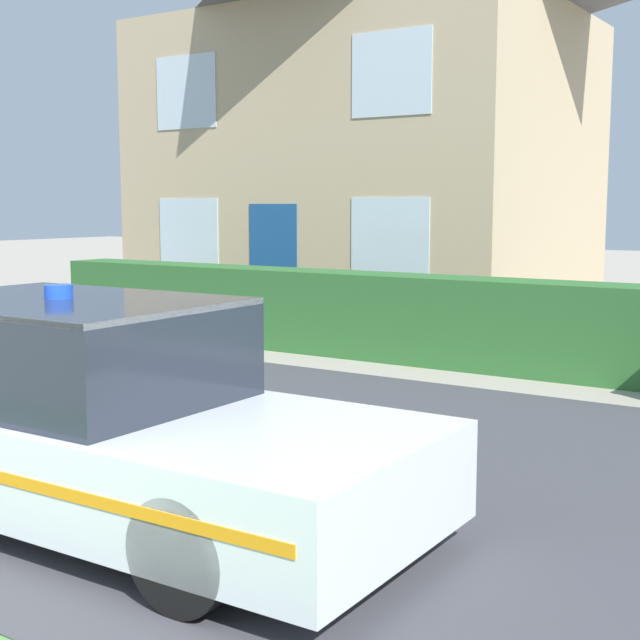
% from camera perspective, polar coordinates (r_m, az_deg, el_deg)
% --- Properties ---
extents(road_strip, '(28.00, 6.74, 0.01)m').
position_cam_1_polar(road_strip, '(7.67, -3.05, -8.34)').
color(road_strip, '#424247').
rests_on(road_strip, ground).
extents(garden_hedge, '(14.61, 0.79, 1.15)m').
position_cam_1_polar(garden_hedge, '(11.50, 10.68, -0.27)').
color(garden_hedge, '#2D662D').
rests_on(garden_hedge, ground).
extents(police_car, '(4.61, 1.84, 1.54)m').
position_cam_1_polar(police_car, '(6.19, -14.61, -5.83)').
color(police_car, black).
rests_on(police_car, road_strip).
extents(house_left, '(8.04, 6.17, 7.68)m').
position_cam_1_polar(house_left, '(17.84, 3.18, 13.28)').
color(house_left, tan).
rests_on(house_left, ground).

